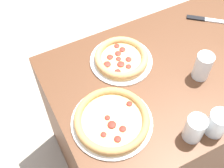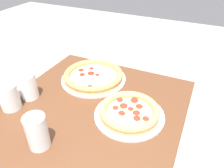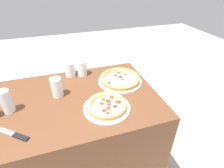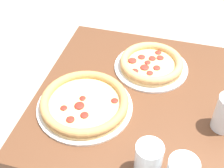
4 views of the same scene
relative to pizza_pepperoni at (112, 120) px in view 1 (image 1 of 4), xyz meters
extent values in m
plane|color=#A89E8E|center=(0.37, 0.10, -0.79)|extent=(8.00, 8.00, 0.00)
cube|color=#56331E|center=(0.37, 0.10, -0.41)|extent=(1.11, 0.74, 0.77)
cylinder|color=silver|center=(0.00, 0.00, -0.02)|extent=(0.32, 0.32, 0.01)
cylinder|color=tan|center=(0.00, 0.00, -0.01)|extent=(0.29, 0.29, 0.01)
cylinder|color=#EACC7F|center=(0.00, 0.00, 0.00)|extent=(0.26, 0.26, 0.00)
torus|color=tan|center=(0.00, 0.00, 0.01)|extent=(0.29, 0.29, 0.03)
ellipsoid|color=maroon|center=(-0.01, -0.02, 0.01)|extent=(0.03, 0.03, 0.01)
ellipsoid|color=maroon|center=(-0.06, -0.04, 0.00)|extent=(0.02, 0.02, 0.01)
ellipsoid|color=maroon|center=(-0.01, 0.02, 0.00)|extent=(0.02, 0.02, 0.00)
ellipsoid|color=maroon|center=(0.09, 0.03, 0.00)|extent=(0.02, 0.02, 0.01)
ellipsoid|color=maroon|center=(0.02, -0.05, 0.01)|extent=(0.03, 0.03, 0.01)
ellipsoid|color=maroon|center=(-0.02, -0.08, 0.01)|extent=(0.03, 0.03, 0.01)
cylinder|color=silver|center=(0.18, 0.26, -0.02)|extent=(0.28, 0.28, 0.01)
cylinder|color=tan|center=(0.18, 0.26, -0.01)|extent=(0.24, 0.24, 0.01)
cylinder|color=#EACC7F|center=(0.18, 0.26, 0.00)|extent=(0.21, 0.21, 0.00)
torus|color=tan|center=(0.18, 0.26, 0.01)|extent=(0.24, 0.24, 0.03)
ellipsoid|color=maroon|center=(0.18, 0.20, 0.00)|extent=(0.02, 0.02, 0.01)
ellipsoid|color=maroon|center=(0.16, 0.26, 0.00)|extent=(0.02, 0.02, 0.01)
ellipsoid|color=maroon|center=(0.18, 0.29, 0.01)|extent=(0.03, 0.03, 0.01)
ellipsoid|color=maroon|center=(0.11, 0.25, 0.01)|extent=(0.03, 0.03, 0.01)
ellipsoid|color=maroon|center=(0.19, 0.33, 0.01)|extent=(0.03, 0.03, 0.01)
ellipsoid|color=maroon|center=(0.20, 0.24, 0.01)|extent=(0.03, 0.03, 0.01)
ellipsoid|color=maroon|center=(0.16, 0.23, 0.01)|extent=(0.03, 0.03, 0.01)
ellipsoid|color=maroon|center=(0.14, 0.29, 0.01)|extent=(0.03, 0.03, 0.01)
ellipsoid|color=maroon|center=(0.21, 0.30, 0.01)|extent=(0.03, 0.03, 0.01)
ellipsoid|color=maroon|center=(0.13, 0.20, 0.01)|extent=(0.03, 0.03, 0.01)
cylinder|color=white|center=(0.45, 0.04, 0.04)|extent=(0.07, 0.07, 0.13)
cylinder|color=#F4A323|center=(0.45, 0.04, 0.02)|extent=(0.06, 0.06, 0.07)
cylinder|color=white|center=(0.34, -0.21, 0.03)|extent=(0.08, 0.08, 0.11)
cylinder|color=#935123|center=(0.34, -0.21, 0.01)|extent=(0.07, 0.07, 0.06)
cylinder|color=white|center=(0.25, -0.19, 0.04)|extent=(0.08, 0.08, 0.12)
cylinder|color=silver|center=(0.25, -0.19, 0.01)|extent=(0.06, 0.06, 0.06)
cube|color=black|center=(0.64, 0.34, -0.02)|extent=(0.09, 0.08, 0.01)
cube|color=silver|center=(0.73, 0.27, -0.02)|extent=(0.12, 0.10, 0.01)
camera|label=1|loc=(-0.27, -0.52, 1.06)|focal=50.00mm
camera|label=2|loc=(0.80, 0.47, 0.57)|focal=35.00mm
camera|label=3|loc=(0.39, 1.02, 0.67)|focal=28.00mm
camera|label=4|loc=(0.27, -0.66, 0.75)|focal=50.00mm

